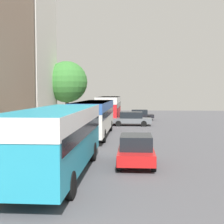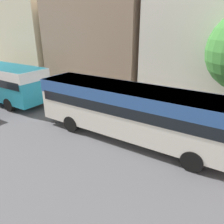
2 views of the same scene
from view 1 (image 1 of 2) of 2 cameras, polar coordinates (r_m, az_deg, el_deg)
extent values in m
cube|color=silver|center=(30.01, -17.15, 9.05)|extent=(5.90, 6.54, 13.38)
cube|color=teal|center=(14.29, -9.85, -4.46)|extent=(2.57, 10.04, 2.53)
cube|color=white|center=(14.19, -9.89, -0.93)|extent=(2.60, 10.09, 0.76)
cube|color=black|center=(14.25, -9.87, -3.21)|extent=(2.62, 9.64, 0.56)
cylinder|color=black|center=(17.76, -11.13, -7.03)|extent=(0.28, 1.00, 1.00)
cylinder|color=black|center=(17.30, -3.48, -7.25)|extent=(0.28, 1.00, 1.00)
cylinder|color=black|center=(12.01, -19.05, -12.32)|extent=(0.28, 1.00, 1.00)
cylinder|color=black|center=(11.33, -7.67, -13.13)|extent=(0.28, 1.00, 1.00)
cube|color=silver|center=(26.88, -3.21, -0.71)|extent=(2.47, 11.42, 2.48)
cube|color=#2D569E|center=(26.82, -3.22, 1.14)|extent=(2.49, 11.47, 0.74)
cube|color=black|center=(26.85, -3.21, -0.05)|extent=(2.52, 10.96, 0.55)
cylinder|color=black|center=(30.63, -4.49, -2.52)|extent=(0.28, 1.00, 1.00)
cylinder|color=black|center=(30.39, -0.24, -2.56)|extent=(0.28, 1.00, 1.00)
cylinder|color=black|center=(23.71, -7.00, -4.32)|extent=(0.28, 1.00, 1.00)
cylinder|color=black|center=(23.38, -1.52, -4.41)|extent=(0.28, 1.00, 1.00)
cube|color=red|center=(40.45, -0.51, 0.89)|extent=(2.51, 10.43, 2.69)
cube|color=white|center=(40.41, -0.51, 2.22)|extent=(2.54, 10.48, 0.81)
cube|color=black|center=(40.43, -0.51, 1.36)|extent=(2.57, 10.01, 0.59)
cylinder|color=black|center=(43.85, -1.69, -0.67)|extent=(0.28, 1.00, 1.00)
cylinder|color=black|center=(43.68, 1.34, -0.68)|extent=(0.28, 1.00, 1.00)
cylinder|color=black|center=(37.44, -2.66, -1.40)|extent=(0.28, 1.00, 1.00)
cylinder|color=black|center=(37.24, 0.88, -1.42)|extent=(0.28, 1.00, 1.00)
cube|color=slate|center=(35.35, 3.52, -1.55)|extent=(4.56, 1.84, 0.54)
cube|color=black|center=(35.30, 3.53, -0.54)|extent=(2.51, 1.62, 0.70)
cylinder|color=black|center=(36.23, 5.77, -1.87)|extent=(0.64, 0.22, 0.64)
cylinder|color=black|center=(34.55, 5.86, -2.13)|extent=(0.64, 0.22, 0.64)
cylinder|color=black|center=(36.25, 1.29, -1.84)|extent=(0.64, 0.22, 0.64)
cylinder|color=black|center=(34.57, 1.16, -2.11)|extent=(0.64, 0.22, 0.64)
cube|color=black|center=(42.63, 5.04, -0.73)|extent=(3.90, 1.76, 0.46)
cube|color=black|center=(42.59, 5.04, 0.01)|extent=(2.14, 1.55, 0.64)
cylinder|color=black|center=(43.49, 6.61, -0.96)|extent=(0.64, 0.22, 0.64)
cylinder|color=black|center=(41.88, 6.71, -1.14)|extent=(0.64, 0.22, 0.64)
cylinder|color=black|center=(43.45, 3.43, -0.95)|extent=(0.64, 0.22, 0.64)
cylinder|color=black|center=(41.83, 3.41, -1.12)|extent=(0.64, 0.22, 0.64)
cube|color=red|center=(16.20, 4.42, -7.67)|extent=(1.81, 3.80, 0.55)
cube|color=black|center=(16.09, 4.43, -5.47)|extent=(1.60, 2.09, 0.71)
cylinder|color=black|center=(15.13, 7.66, -9.55)|extent=(0.22, 0.64, 0.64)
cylinder|color=black|center=(15.12, 1.24, -9.53)|extent=(0.22, 0.64, 0.64)
cylinder|color=black|center=(17.43, 7.15, -7.79)|extent=(0.22, 0.64, 0.64)
cylinder|color=black|center=(17.42, 1.61, -7.78)|extent=(0.22, 0.64, 0.64)
cylinder|color=#232838|center=(40.15, -5.50, -1.03)|extent=(0.27, 0.27, 0.76)
cylinder|color=#33477F|center=(40.10, -5.51, -0.03)|extent=(0.34, 0.34, 0.64)
sphere|color=tan|center=(40.07, -5.51, 0.57)|extent=(0.21, 0.21, 0.21)
cylinder|color=brown|center=(32.02, -8.22, -0.12)|extent=(0.36, 0.36, 3.10)
sphere|color=#387A33|center=(31.97, -8.27, 5.47)|extent=(4.18, 4.18, 4.18)
camera|label=2|loc=(32.29, 15.61, 7.52)|focal=35.00mm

